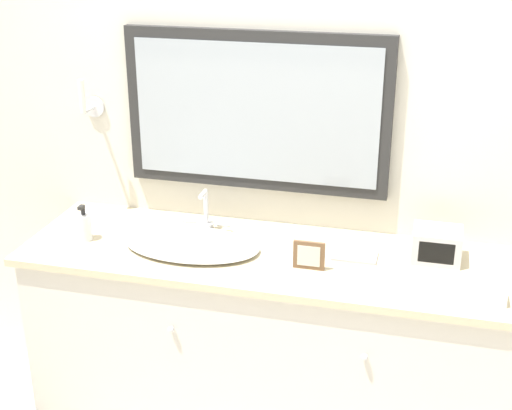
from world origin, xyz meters
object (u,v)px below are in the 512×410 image
soap_bottle (85,226)px  appliance_box (437,245)px  sink_basin (192,243)px  picture_frame (309,255)px

soap_bottle → appliance_box: 1.40m
soap_bottle → appliance_box: soap_bottle is taller
soap_bottle → appliance_box: (1.39, 0.17, 0.00)m
sink_basin → picture_frame: 0.49m
sink_basin → appliance_box: size_ratio=2.99×
picture_frame → sink_basin: bearing=172.3°
sink_basin → appliance_box: sink_basin is taller
sink_basin → soap_bottle: (-0.45, -0.04, 0.04)m
soap_bottle → appliance_box: size_ratio=0.84×
appliance_box → picture_frame: appliance_box is taller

